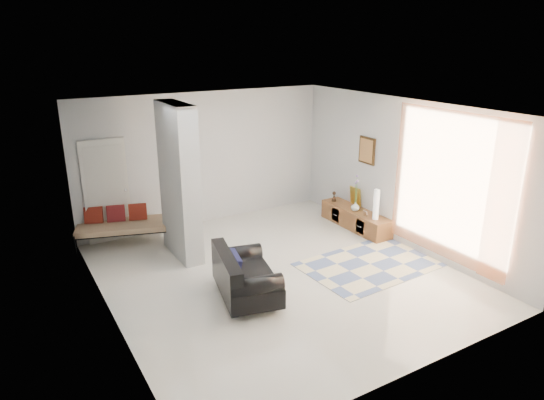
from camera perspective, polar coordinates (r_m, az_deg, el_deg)
floor at (r=8.37m, az=0.77°, el=-8.72°), size 6.00×6.00×0.00m
ceiling at (r=7.51m, az=0.87°, el=10.63°), size 6.00×6.00×0.00m
wall_back at (r=10.41m, az=-7.84°, el=4.85°), size 6.00×0.00×6.00m
wall_front at (r=5.67m, az=16.95°, el=-7.75°), size 6.00×0.00×6.00m
wall_left at (r=6.89m, az=-19.14°, el=-3.23°), size 0.00×6.00×6.00m
wall_right at (r=9.49m, az=15.16°, el=3.04°), size 0.00×6.00×6.00m
partition_column at (r=8.76m, az=-10.86°, el=2.08°), size 0.35×1.20×2.80m
hallway_door at (r=9.88m, az=-18.91°, el=0.98°), size 0.85×0.06×2.04m
curtain at (r=8.69m, az=20.16°, el=1.47°), size 0.00×2.55×2.55m
wall_art at (r=10.12m, az=11.12°, el=5.74°), size 0.04×0.45×0.55m
media_console at (r=10.40m, az=9.79°, el=-2.15°), size 0.45×1.81×0.80m
loveseat at (r=7.52m, az=-3.44°, el=-8.97°), size 1.10×1.53×0.76m
daybed at (r=9.80m, az=-17.09°, el=-2.72°), size 1.92×1.25×0.77m
area_rug at (r=8.87m, az=11.47°, el=-7.41°), size 2.45×1.70×0.01m
cylinder_lamp at (r=9.79m, az=12.16°, el=-0.52°), size 0.11×0.11×0.61m
bronze_figurine at (r=10.78m, az=7.31°, el=0.43°), size 0.11×0.11×0.22m
vase at (r=10.25m, az=9.76°, el=-0.74°), size 0.19×0.19×0.19m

